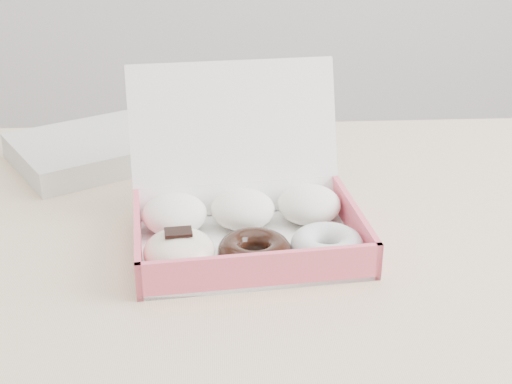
{
  "coord_description": "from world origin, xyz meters",
  "views": [
    {
      "loc": [
        -0.2,
        -0.82,
        1.19
      ],
      "look_at": [
        -0.16,
        -0.05,
        0.82
      ],
      "focal_mm": 50.0,
      "sensor_mm": 36.0,
      "label": 1
    }
  ],
  "objects": [
    {
      "name": "table",
      "position": [
        0.0,
        0.0,
        0.67
      ],
      "size": [
        1.2,
        0.8,
        0.75
      ],
      "color": "tan",
      "rests_on": "ground"
    },
    {
      "name": "donut_box",
      "position": [
        -0.17,
        -0.04,
        0.78
      ],
      "size": [
        0.3,
        0.28,
        0.2
      ],
      "rotation": [
        0.0,
        0.0,
        0.1
      ],
      "color": "white",
      "rests_on": "table"
    },
    {
      "name": "newspapers",
      "position": [
        -0.39,
        0.24,
        0.77
      ],
      "size": [
        0.31,
        0.29,
        0.04
      ],
      "primitive_type": "cube",
      "rotation": [
        0.0,
        0.0,
        0.52
      ],
      "color": "silver",
      "rests_on": "table"
    }
  ]
}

